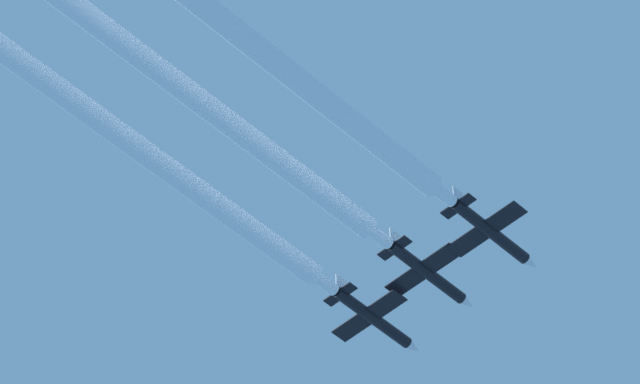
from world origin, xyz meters
TOP-DOWN VIEW (x-y plane):
  - jet_far_left at (-7.63, 0.75)m, footprint 8.15×11.87m
  - jet_inner_left at (-0.33, 0.41)m, footprint 8.15×11.87m
  - jet_center at (7.43, 0.51)m, footprint 8.15×11.87m
  - smoke_trail_far_left at (-7.63, -41.46)m, footprint 2.17×73.60m
  - smoke_trail_inner_left at (-0.33, -41.70)m, footprint 2.17×73.39m

SIDE VIEW (x-z plane):
  - smoke_trail_far_left at x=-7.63m, z-range 138.90..141.06m
  - jet_far_left at x=-7.63m, z-range 138.58..141.43m
  - jet_center at x=7.43m, z-range 139.11..141.97m
  - smoke_trail_inner_left at x=-0.33m, z-range 139.57..141.74m
  - jet_inner_left at x=-0.33m, z-range 139.26..142.11m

